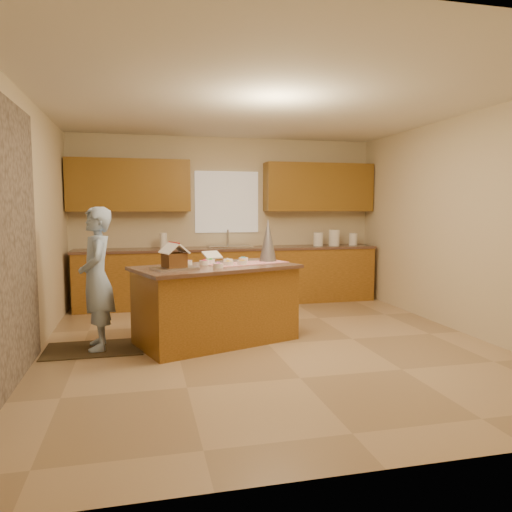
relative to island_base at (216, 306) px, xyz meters
name	(u,v)px	position (x,y,z in m)	size (l,w,h in m)	color
floor	(269,344)	(0.56, -0.26, -0.43)	(5.50, 5.50, 0.00)	tan
ceiling	(269,102)	(0.56, -0.26, 2.27)	(5.50, 5.50, 0.00)	silver
wall_back	(227,220)	(0.56, 2.49, 0.92)	(5.50, 5.50, 0.00)	beige
wall_front	(392,244)	(0.56, -3.01, 0.92)	(5.50, 5.50, 0.00)	beige
wall_left	(27,228)	(-1.94, -0.26, 0.92)	(5.50, 5.50, 0.00)	beige
wall_right	(465,225)	(3.06, -0.26, 0.92)	(5.50, 5.50, 0.00)	beige
stone_accent	(9,244)	(-1.92, -1.06, 0.82)	(2.50, 2.50, 0.00)	gray
window_curtain	(227,202)	(0.56, 2.46, 1.22)	(1.05, 0.03, 1.00)	white
back_counter_base	(230,277)	(0.56, 2.19, 0.01)	(4.80, 0.60, 0.88)	#A06121
back_counter_top	(230,249)	(0.56, 2.19, 0.47)	(4.85, 0.63, 0.04)	brown
upper_cabinet_left	(129,185)	(-0.99, 2.31, 1.47)	(1.85, 0.35, 0.80)	brown
upper_cabinet_right	(319,187)	(2.11, 2.31, 1.47)	(1.85, 0.35, 0.80)	brown
sink	(230,249)	(0.56, 2.19, 0.46)	(0.70, 0.45, 0.12)	silver
faucet	(228,238)	(0.56, 2.37, 0.63)	(0.03, 0.03, 0.28)	silver
island_base	(216,306)	(0.00, 0.00, 0.00)	(1.74, 0.87, 0.85)	#A06121
island_top	(216,267)	(0.00, 0.00, 0.45)	(1.82, 0.95, 0.04)	brown
table_runner	(248,263)	(0.41, 0.14, 0.47)	(0.97, 0.35, 0.01)	#B30C28
baking_tray	(174,268)	(-0.49, -0.22, 0.48)	(0.45, 0.33, 0.02)	silver
cookbook	(212,255)	(0.01, 0.40, 0.55)	(0.21, 0.02, 0.17)	white
tinsel_tree	(268,240)	(0.70, 0.30, 0.73)	(0.21, 0.21, 0.53)	silver
rug	(94,349)	(-1.36, 0.00, -0.42)	(1.06, 0.69, 0.01)	black
boy	(97,278)	(-1.31, 0.00, 0.36)	(0.57, 0.37, 1.56)	#9CB9DE
canister_a	(318,239)	(2.07, 2.19, 0.61)	(0.16, 0.16, 0.23)	white
canister_b	(334,238)	(2.35, 2.19, 0.63)	(0.18, 0.18, 0.27)	white
canister_c	(353,239)	(2.70, 2.19, 0.60)	(0.14, 0.14, 0.21)	white
paper_towel	(163,241)	(-0.49, 2.19, 0.62)	(0.11, 0.11, 0.25)	white
gingerbread_house	(174,258)	(-0.49, -0.22, 0.59)	(0.34, 0.34, 0.27)	#563616
candy_bowls	(220,262)	(0.07, 0.10, 0.49)	(0.82, 0.65, 0.05)	#34A1C6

